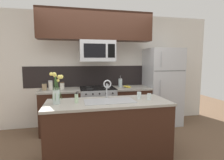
{
  "coord_description": "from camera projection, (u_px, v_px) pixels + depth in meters",
  "views": [
    {
      "loc": [
        -0.49,
        -2.89,
        1.53
      ],
      "look_at": [
        0.19,
        0.27,
        1.16
      ],
      "focal_mm": 28.0,
      "sensor_mm": 36.0,
      "label": 1
    }
  ],
  "objects": [
    {
      "name": "banana_bunch",
      "position": [
        127.0,
        87.0,
        3.93
      ],
      "size": [
        0.19,
        0.15,
        0.08
      ],
      "color": "yellow",
      "rests_on": "back_counter_right"
    },
    {
      "name": "back_counter_left",
      "position": [
        61.0,
        110.0,
        3.74
      ],
      "size": [
        0.85,
        0.65,
        0.91
      ],
      "color": "#381E14",
      "rests_on": "ground"
    },
    {
      "name": "spare_glass",
      "position": [
        149.0,
        97.0,
        2.73
      ],
      "size": [
        0.06,
        0.06,
        0.1
      ],
      "color": "silver",
      "rests_on": "island_counter"
    },
    {
      "name": "stove_range",
      "position": [
        98.0,
        108.0,
        3.9
      ],
      "size": [
        0.76,
        0.64,
        0.93
      ],
      "color": "#B7BABF",
      "rests_on": "ground"
    },
    {
      "name": "ground_plane",
      "position": [
        105.0,
        147.0,
        3.08
      ],
      "size": [
        10.0,
        10.0,
        0.0
      ],
      "primitive_type": "plane",
      "color": "brown"
    },
    {
      "name": "storage_jar_tall",
      "position": [
        44.0,
        87.0,
        3.59
      ],
      "size": [
        0.09,
        0.09,
        0.15
      ],
      "color": "#997F5B",
      "rests_on": "back_counter_left"
    },
    {
      "name": "upper_cabinet_band",
      "position": [
        96.0,
        26.0,
        3.65
      ],
      "size": [
        2.37,
        0.34,
        0.6
      ],
      "primitive_type": "cube",
      "color": "#381E14"
    },
    {
      "name": "back_counter_right",
      "position": [
        131.0,
        106.0,
        4.07
      ],
      "size": [
        0.82,
        0.65,
        0.91
      ],
      "color": "#381E14",
      "rests_on": "ground"
    },
    {
      "name": "flower_vase",
      "position": [
        56.0,
        92.0,
        2.46
      ],
      "size": [
        0.19,
        0.18,
        0.46
      ],
      "color": "silver",
      "rests_on": "island_counter"
    },
    {
      "name": "island_counter",
      "position": [
        108.0,
        130.0,
        2.69
      ],
      "size": [
        1.86,
        0.73,
        0.91
      ],
      "color": "#381E14",
      "rests_on": "ground"
    },
    {
      "name": "rear_partition",
      "position": [
        108.0,
        70.0,
        4.24
      ],
      "size": [
        5.2,
        0.1,
        2.6
      ],
      "primitive_type": "cube",
      "color": "silver",
      "rests_on": "ground"
    },
    {
      "name": "storage_jar_medium",
      "position": [
        50.0,
        85.0,
        3.66
      ],
      "size": [
        0.09,
        0.09,
        0.19
      ],
      "color": "silver",
      "rests_on": "back_counter_left"
    },
    {
      "name": "kitchen_sink",
      "position": [
        110.0,
        106.0,
        2.65
      ],
      "size": [
        0.76,
        0.39,
        0.16
      ],
      "color": "#ADAFB5",
      "rests_on": "island_counter"
    },
    {
      "name": "drinking_glass",
      "position": [
        139.0,
        95.0,
        2.79
      ],
      "size": [
        0.07,
        0.07,
        0.12
      ],
      "color": "silver",
      "rests_on": "island_counter"
    },
    {
      "name": "microwave",
      "position": [
        97.0,
        51.0,
        3.74
      ],
      "size": [
        0.74,
        0.4,
        0.44
      ],
      "color": "#B7BABF"
    },
    {
      "name": "refrigerator",
      "position": [
        162.0,
        86.0,
        4.2
      ],
      "size": [
        0.78,
        0.74,
        1.8
      ],
      "color": "#B7BABF",
      "rests_on": "ground"
    },
    {
      "name": "storage_jar_short",
      "position": [
        62.0,
        86.0,
        3.71
      ],
      "size": [
        0.09,
        0.09,
        0.15
      ],
      "color": "silver",
      "rests_on": "back_counter_left"
    },
    {
      "name": "splash_band",
      "position": [
        96.0,
        76.0,
        4.14
      ],
      "size": [
        3.19,
        0.01,
        0.48
      ],
      "primitive_type": "cube",
      "color": "black",
      "rests_on": "rear_partition"
    },
    {
      "name": "sink_faucet",
      "position": [
        107.0,
        86.0,
        2.81
      ],
      "size": [
        0.14,
        0.14,
        0.31
      ],
      "color": "#B7BABF",
      "rests_on": "island_counter"
    },
    {
      "name": "dish_soap_bottle",
      "position": [
        76.0,
        98.0,
        2.53
      ],
      "size": [
        0.06,
        0.05,
        0.16
      ],
      "color": "beige",
      "rests_on": "island_counter"
    },
    {
      "name": "french_press",
      "position": [
        120.0,
        83.0,
        4.01
      ],
      "size": [
        0.09,
        0.09,
        0.27
      ],
      "color": "silver",
      "rests_on": "back_counter_right"
    }
  ]
}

